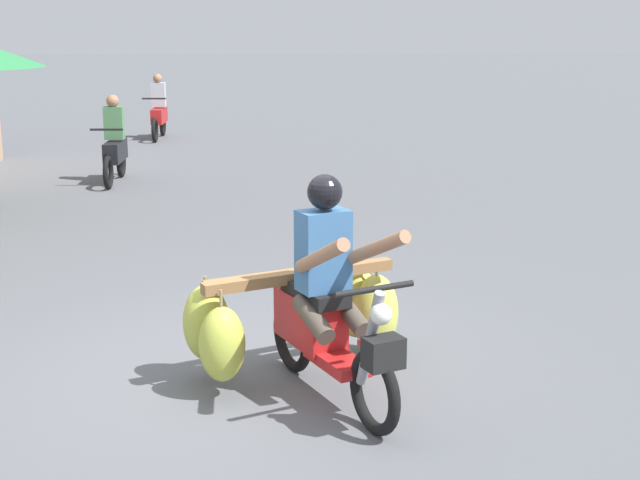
# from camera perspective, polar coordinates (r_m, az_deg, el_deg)

# --- Properties ---
(ground_plane) EXTENTS (120.00, 120.00, 0.00)m
(ground_plane) POSITION_cam_1_polar(r_m,az_deg,el_deg) (6.86, -5.91, -8.50)
(ground_plane) COLOR #56595E
(motorbike_main_loaded) EXTENTS (1.75, 1.94, 1.58)m
(motorbike_main_loaded) POSITION_cam_1_polar(r_m,az_deg,el_deg) (6.55, -0.46, -4.53)
(motorbike_main_loaded) COLOR black
(motorbike_main_loaded) RESTS_ON ground
(motorbike_distant_ahead_left) EXTENTS (0.50, 1.62, 1.40)m
(motorbike_distant_ahead_left) POSITION_cam_1_polar(r_m,az_deg,el_deg) (14.95, -12.78, 5.72)
(motorbike_distant_ahead_left) COLOR black
(motorbike_distant_ahead_left) RESTS_ON ground
(motorbike_distant_ahead_right) EXTENTS (0.50, 1.62, 1.40)m
(motorbike_distant_ahead_right) POSITION_cam_1_polar(r_m,az_deg,el_deg) (20.23, -10.10, 7.90)
(motorbike_distant_ahead_right) COLOR black
(motorbike_distant_ahead_right) RESTS_ON ground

